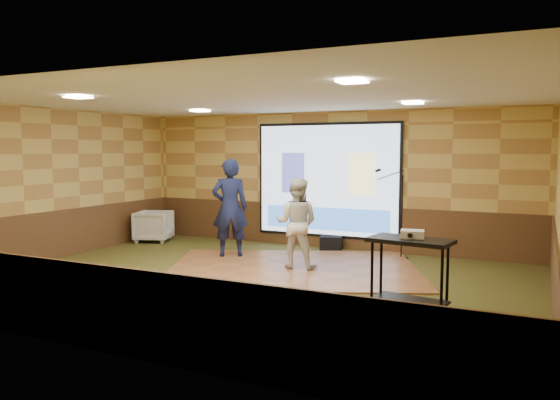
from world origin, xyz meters
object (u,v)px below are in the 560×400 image
at_px(projector_screen, 327,181).
at_px(player_left, 230,208).
at_px(av_table, 410,262).
at_px(mic_stand, 399,234).
at_px(banquet_chair, 154,226).
at_px(projector, 412,234).
at_px(dance_floor, 293,268).
at_px(player_right, 297,223).
at_px(duffel_bag, 331,243).

height_order(projector_screen, player_left, projector_screen).
xyz_separation_m(projector_screen, av_table, (2.82, -4.45, -0.71)).
distance_m(mic_stand, banquet_chair, 5.71).
xyz_separation_m(av_table, mic_stand, (-1.11, 4.01, -0.27)).
distance_m(projector, banquet_chair, 7.62).
height_order(dance_floor, av_table, av_table).
distance_m(player_right, mic_stand, 2.36).
bearing_deg(av_table, player_left, 148.38).
xyz_separation_m(player_left, duffel_bag, (1.53, 1.70, -0.86)).
xyz_separation_m(player_right, av_table, (2.52, -2.16, -0.08)).
height_order(player_right, duffel_bag, player_right).
bearing_deg(projector, player_left, 139.06).
relative_size(dance_floor, projector, 15.58).
distance_m(projector_screen, banquet_chair, 4.24).
height_order(player_right, banquet_chair, player_right).
relative_size(av_table, projector, 3.72).
distance_m(player_left, mic_stand, 3.43).
distance_m(av_table, mic_stand, 4.17).
distance_m(player_left, banquet_chair, 2.83).
height_order(projector_screen, dance_floor, projector_screen).
bearing_deg(duffel_bag, player_right, -86.78).
bearing_deg(banquet_chair, mic_stand, -105.29).
bearing_deg(av_table, projector, 83.09).
relative_size(projector, banquet_chair, 0.35).
bearing_deg(dance_floor, duffel_bag, 91.75).
bearing_deg(mic_stand, duffel_bag, 178.23).
relative_size(projector_screen, duffel_bag, 7.05).
distance_m(player_right, banquet_chair, 4.48).
bearing_deg(mic_stand, projector_screen, 173.25).
bearing_deg(banquet_chair, duffel_bag, -99.76).
xyz_separation_m(dance_floor, player_left, (-1.60, 0.44, 1.00)).
relative_size(dance_floor, player_left, 2.27).
relative_size(dance_floor, av_table, 4.18).
distance_m(dance_floor, av_table, 3.42).
bearing_deg(projector_screen, player_right, -82.49).
bearing_deg(player_left, dance_floor, 131.74).
bearing_deg(projector_screen, av_table, -57.61).
bearing_deg(duffel_bag, projector_screen, 134.59).
relative_size(player_right, mic_stand, 0.91).
bearing_deg(projector, projector_screen, 112.82).
distance_m(banquet_chair, duffel_bag, 4.24).
distance_m(player_left, player_right, 1.71).
relative_size(av_table, duffel_bag, 2.26).
distance_m(dance_floor, projector, 3.48).
bearing_deg(player_left, projector_screen, -158.50).
height_order(dance_floor, player_right, player_right).
distance_m(projector_screen, player_left, 2.36).
relative_size(mic_stand, duffel_bag, 3.81).
height_order(player_left, banquet_chair, player_left).
distance_m(dance_floor, duffel_bag, 2.14).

